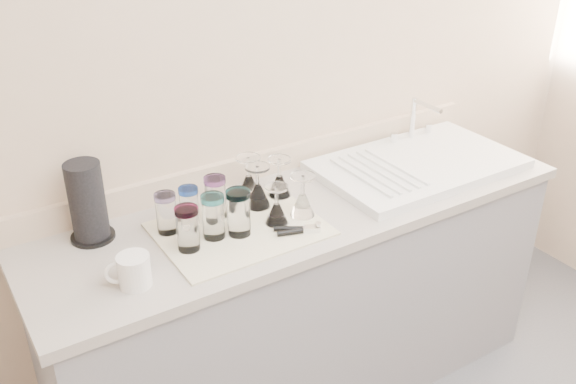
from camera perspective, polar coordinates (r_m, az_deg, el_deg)
counter_unit at (r=2.61m, az=1.44°, el=-9.63°), size 2.06×0.62×0.90m
sink_unit at (r=2.67m, az=11.45°, el=2.49°), size 0.82×0.50×0.22m
dish_towel at (r=2.20m, az=-4.31°, el=-3.30°), size 0.55×0.42×0.01m
tumbler_teal at (r=2.18m, az=-10.77°, el=-1.84°), size 0.07×0.07×0.14m
tumbler_cyan at (r=2.22m, az=-8.77°, el=-1.17°), size 0.07×0.07×0.13m
tumbler_purple at (r=2.24m, az=-6.45°, el=-0.44°), size 0.08×0.08×0.15m
tumbler_magenta at (r=2.07m, az=-8.91°, el=-3.20°), size 0.08×0.08×0.15m
tumbler_blue at (r=2.12m, az=-6.65°, el=-2.15°), size 0.08×0.08×0.15m
tumbler_lavender at (r=2.13m, az=-4.40°, el=-1.81°), size 0.08×0.08×0.16m
goblet_back_left at (r=2.31m, az=-2.69°, el=-0.05°), size 0.09×0.09×0.16m
goblet_back_right at (r=2.38m, az=-0.77°, el=0.82°), size 0.08×0.08×0.15m
goblet_front_left at (r=2.20m, az=-1.01°, el=-1.67°), size 0.08×0.08×0.14m
goblet_front_right at (r=2.25m, az=1.30°, el=-0.85°), size 0.09×0.09×0.16m
goblet_extra at (r=2.37m, az=-3.49°, el=0.79°), size 0.09×0.09×0.16m
can_opener at (r=2.17m, az=0.90°, el=-3.38°), size 0.15×0.10×0.02m
white_mug at (r=1.96m, az=-13.61°, el=-6.83°), size 0.15×0.12×0.10m
paper_towel_roll at (r=2.19m, az=-17.40°, el=-0.92°), size 0.15×0.15×0.28m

